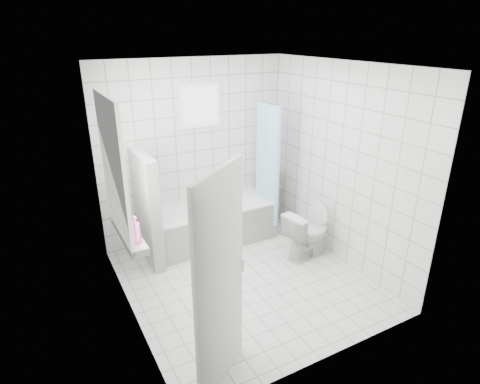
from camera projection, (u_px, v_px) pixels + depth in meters
ground at (245, 280)px, 5.06m from camera, size 3.00×3.00×0.00m
ceiling at (246, 65)px, 4.08m from camera, size 3.00×3.00×0.00m
wall_back at (195, 151)px, 5.79m from camera, size 2.80×0.02×2.60m
wall_front at (333, 240)px, 3.35m from camera, size 2.80×0.02×2.60m
wall_left at (122, 208)px, 3.95m from camera, size 0.02×3.00×2.60m
wall_right at (340, 165)px, 5.19m from camera, size 0.02×3.00×2.60m
window_left at (116, 170)px, 4.10m from camera, size 0.01×0.90×1.40m
window_back at (201, 106)px, 5.55m from camera, size 0.50×0.01×0.50m
window_sill at (128, 233)px, 4.40m from camera, size 0.18×1.02×0.08m
door at (220, 285)px, 3.26m from camera, size 0.66×0.52×2.00m
bathtub at (213, 223)px, 5.90m from camera, size 1.80×0.77×0.58m
partition_wall at (147, 209)px, 5.26m from camera, size 0.15×0.85×1.50m
tiled_ledge at (269, 203)px, 6.62m from camera, size 0.40×0.24×0.55m
toilet at (307, 234)px, 5.47m from camera, size 0.72×0.48×0.69m
curtain_rod at (265, 101)px, 5.61m from camera, size 0.02×0.80×0.02m
shower_curtain at (268, 165)px, 5.84m from camera, size 0.14×0.48×1.78m
tub_faucet at (208, 179)px, 6.01m from camera, size 0.18×0.06×0.06m
sill_bottles at (131, 225)px, 4.23m from camera, size 0.16×0.70×0.30m
ledge_bottles at (271, 181)px, 6.44m from camera, size 0.20×0.17×0.24m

